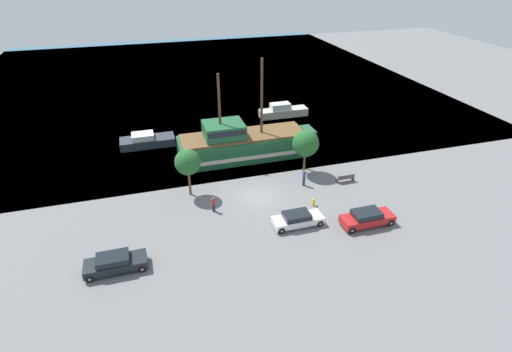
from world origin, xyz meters
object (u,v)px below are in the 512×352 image
pirate_ship (242,144)px  moored_boat_dockside (283,111)px  bench_promenade_east (346,178)px  pedestrian_walking_far (304,178)px  fire_hydrant (314,202)px  parked_car_curb_rear (298,219)px  pedestrian_walking_near (214,204)px  parked_car_curb_mid (115,263)px  parked_car_curb_front (367,218)px  moored_boat_outer (147,141)px

pirate_ship → moored_boat_dockside: 14.44m
bench_promenade_east → pedestrian_walking_far: size_ratio=1.10×
fire_hydrant → parked_car_curb_rear: bearing=-137.1°
pedestrian_walking_near → parked_car_curb_mid: bearing=-147.1°
pirate_ship → bench_promenade_east: bearing=-44.7°
moored_boat_dockside → pedestrian_walking_near: size_ratio=4.61×
fire_hydrant → pedestrian_walking_far: pedestrian_walking_far is taller
pirate_ship → moored_boat_dockside: bearing=50.8°
moored_boat_dockside → pedestrian_walking_near: (-14.60, -21.37, 0.01)m
pedestrian_walking_far → fire_hydrant: bearing=-98.3°
parked_car_curb_mid → fire_hydrant: bearing=12.1°
parked_car_curb_rear → bench_promenade_east: 9.54m
parked_car_curb_front → parked_car_curb_rear: 6.16m
moored_boat_dockside → fire_hydrant: bearing=-102.8°
moored_boat_dockside → fire_hydrant: size_ratio=9.26×
fire_hydrant → pedestrian_walking_far: 3.83m
fire_hydrant → pedestrian_walking_near: (-9.34, 1.78, 0.36)m
parked_car_curb_mid → pedestrian_walking_near: 10.39m
pirate_ship → parked_car_curb_mid: 21.32m
moored_boat_outer → pedestrian_walking_near: (5.14, -16.65, 0.13)m
pirate_ship → moored_boat_dockside: (9.11, 11.16, -0.95)m
moored_boat_dockside → pedestrian_walking_far: bearing=-103.6°
parked_car_curb_mid → bench_promenade_east: parked_car_curb_mid is taller
parked_car_curb_mid → fire_hydrant: size_ratio=6.04×
pirate_ship → pedestrian_walking_far: 9.37m
moored_boat_dockside → parked_car_curb_mid: size_ratio=1.53×
moored_boat_dockside → moored_boat_outer: 20.30m
pedestrian_walking_near → pedestrian_walking_far: size_ratio=0.87×
parked_car_curb_rear → moored_boat_dockside: bearing=72.9°
pirate_ship → fire_hydrant: bearing=-72.2°
pirate_ship → parked_car_curb_mid: size_ratio=3.51×
moored_boat_outer → parked_car_curb_rear: size_ratio=1.47×
moored_boat_dockside → pedestrian_walking_near: bearing=-124.3°
moored_boat_outer → bench_promenade_east: 24.78m
fire_hydrant → pedestrian_walking_far: (0.55, 3.76, 0.49)m
fire_hydrant → bench_promenade_east: bench_promenade_east is taller
fire_hydrant → pedestrian_walking_near: bearing=169.2°
moored_boat_outer → parked_car_curb_rear: moored_boat_outer is taller
parked_car_curb_mid → moored_boat_outer: bearing=80.9°
pedestrian_walking_far → parked_car_curb_rear: bearing=-117.1°
fire_hydrant → bench_promenade_east: size_ratio=0.40×
bench_promenade_east → pirate_ship: bearing=135.3°
parked_car_curb_front → pedestrian_walking_far: pedestrian_walking_far is taller
pedestrian_walking_near → pedestrian_walking_far: 10.09m
pirate_ship → moored_boat_dockside: size_ratio=2.29×
parked_car_curb_front → parked_car_curb_rear: bearing=163.9°
parked_car_curb_front → parked_car_curb_rear: parked_car_curb_front is taller
parked_car_curb_front → pedestrian_walking_far: size_ratio=2.71×
pirate_ship → parked_car_curb_front: pirate_ship is taller
pirate_ship → fire_hydrant: pirate_ship is taller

